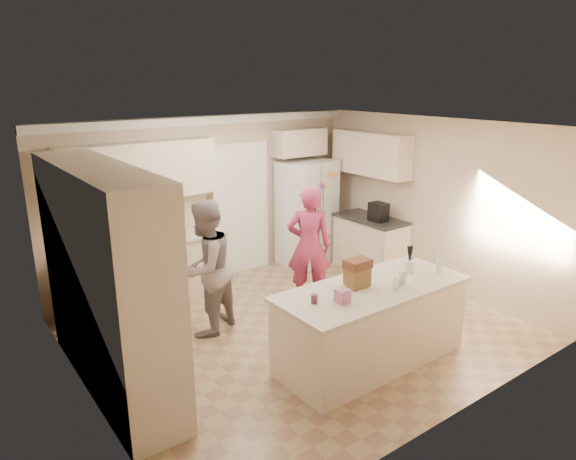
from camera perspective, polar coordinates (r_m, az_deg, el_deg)
floor at (r=6.81m, az=1.10°, el=-11.05°), size 5.20×4.60×0.02m
ceiling at (r=6.06m, az=1.23°, el=11.49°), size 5.20×4.60×0.02m
wall_back at (r=8.20m, az=-8.76°, el=3.35°), size 5.20×0.02×2.60m
wall_front at (r=4.80m, az=18.35°, el=-6.90°), size 5.20×0.02×2.60m
wall_left at (r=5.23m, az=-22.24°, el=-5.38°), size 0.02×4.60×2.60m
wall_right at (r=8.12m, az=15.94°, el=2.77°), size 0.02×4.60×2.60m
crown_back at (r=7.97m, az=-8.98°, el=11.93°), size 5.20×0.08×0.12m
pantry_bank at (r=5.53m, az=-19.54°, el=-5.32°), size 0.60×2.60×2.35m
back_base_cab at (r=7.72m, az=-14.95°, el=-4.54°), size 2.20×0.60×0.88m
back_countertop at (r=7.56m, az=-15.18°, el=-1.30°), size 2.24×0.63×0.04m
back_upper_cab at (r=7.46m, az=-16.14°, el=6.30°), size 2.20×0.35×0.80m
doorway_opening at (r=8.49m, az=-5.31°, el=2.20°), size 0.90×0.06×2.10m
doorway_casing at (r=8.46m, az=-5.19°, el=2.15°), size 1.02×0.03×2.22m
wall_frame_upper at (r=8.12m, az=-8.58°, el=5.04°), size 0.15×0.02×0.20m
wall_frame_lower at (r=8.18m, az=-8.50°, el=3.19°), size 0.15×0.02×0.20m
refrigerator at (r=8.90m, az=2.11°, el=1.94°), size 1.00×0.83×1.80m
fridge_seam at (r=8.64m, az=3.58°, el=1.46°), size 0.02×0.02×1.78m
fridge_dispenser at (r=8.43m, az=2.50°, el=2.85°), size 0.22×0.03×0.35m
fridge_handle_l at (r=8.56m, az=3.40°, el=2.35°), size 0.02×0.02×0.85m
fridge_handle_r at (r=8.62m, az=3.91°, el=2.45°), size 0.02×0.02×0.85m
over_fridge_cab at (r=8.79m, az=1.26°, el=9.72°), size 0.95×0.35×0.45m
right_base_cab at (r=8.75m, az=9.10°, el=-1.68°), size 0.60×1.20×0.88m
right_countertop at (r=8.61m, az=9.19°, el=1.22°), size 0.63×1.24×0.04m
right_upper_cab at (r=8.63m, az=9.19°, el=8.39°), size 0.35×1.50×0.70m
coffee_maker at (r=8.40m, az=10.02°, el=2.00°), size 0.22×0.28×0.30m
island_base at (r=5.99m, az=9.20°, el=-10.49°), size 2.20×0.90×0.88m
island_top at (r=5.80m, az=9.41°, el=-6.44°), size 2.28×0.96×0.05m
utensil_crock at (r=6.25m, az=13.31°, el=-3.97°), size 0.13×0.13×0.15m
tissue_box at (r=5.34m, az=6.07°, el=-7.26°), size 0.13×0.13×0.14m
tissue_plume at (r=5.30m, az=6.10°, el=-6.17°), size 0.08×0.08×0.08m
dollhouse_body at (r=5.72m, az=7.70°, el=-5.25°), size 0.26×0.18×0.22m
dollhouse_roof at (r=5.66m, az=7.76°, el=-3.75°), size 0.28×0.20×0.10m
jam_jar at (r=5.30m, az=2.94°, el=-7.66°), size 0.07×0.07×0.09m
greeting_card_a at (r=5.74m, az=11.94°, el=-5.70°), size 0.12×0.06×0.16m
greeting_card_b at (r=5.88m, az=12.56°, el=-5.21°), size 0.12×0.05×0.16m
water_bottle at (r=6.34m, az=16.48°, el=-3.48°), size 0.07×0.07×0.24m
shaker_salt at (r=6.49m, az=13.14°, el=-3.48°), size 0.05×0.05×0.09m
shaker_pepper at (r=6.54m, az=13.54°, el=-3.35°), size 0.05×0.05×0.09m
teen_boy at (r=6.49m, az=-9.14°, el=-4.20°), size 1.04×0.96×1.73m
teen_girl at (r=7.25m, az=2.35°, el=-1.78°), size 0.75×0.71×1.73m
fridge_magnets at (r=8.63m, az=3.61°, el=1.45°), size 0.76×0.02×1.44m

